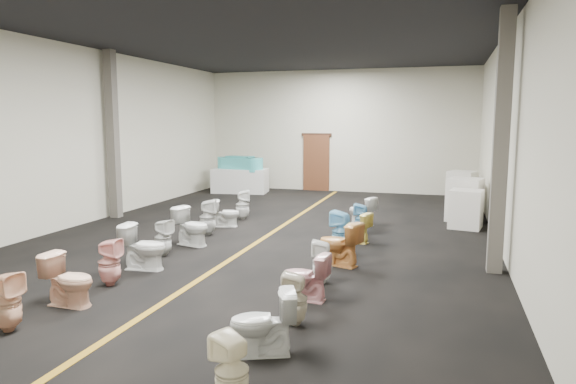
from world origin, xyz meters
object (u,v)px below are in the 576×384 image
(display_table, at_px, (240,181))
(appliance_crate_c, at_px, (463,197))
(toilet_left_8, at_px, (226,213))
(toilet_right_9, at_px, (362,211))
(appliance_crate_b, at_px, (465,200))
(toilet_right_0, at_px, (232,371))
(appliance_crate_d, at_px, (462,188))
(toilet_right_4, at_px, (322,262))
(toilet_left_9, at_px, (243,205))
(toilet_left_3, at_px, (109,262))
(toilet_left_5, at_px, (163,238))
(appliance_crate_a, at_px, (466,209))
(toilet_right_6, at_px, (341,232))
(toilet_left_2, at_px, (69,280))
(toilet_right_8, at_px, (361,219))
(bathtub, at_px, (240,164))
(toilet_left_4, at_px, (144,247))
(toilet_right_1, at_px, (263,323))
(toilet_right_7, at_px, (356,227))
(toilet_left_1, at_px, (7,302))
(toilet_left_7, at_px, (208,217))
(toilet_right_2, at_px, (295,299))
(toilet_right_3, at_px, (305,277))
(toilet_right_5, at_px, (339,244))
(toilet_left_6, at_px, (192,226))

(display_table, bearing_deg, appliance_crate_c, -16.10)
(toilet_left_8, distance_m, toilet_right_9, 3.44)
(appliance_crate_b, bearing_deg, toilet_right_0, -103.14)
(appliance_crate_d, bearing_deg, toilet_right_4, -105.27)
(appliance_crate_c, bearing_deg, toilet_left_9, -155.02)
(toilet_left_3, xyz_separation_m, toilet_left_5, (-0.14, 1.88, -0.02))
(appliance_crate_d, xyz_separation_m, toilet_right_4, (-2.40, -8.78, -0.19))
(appliance_crate_a, height_order, toilet_left_5, appliance_crate_a)
(appliance_crate_b, bearing_deg, toilet_left_8, -156.11)
(appliance_crate_a, height_order, toilet_right_6, appliance_crate_a)
(toilet_left_2, xyz_separation_m, toilet_right_8, (3.26, 5.94, -0.02))
(appliance_crate_b, height_order, toilet_right_8, appliance_crate_b)
(bathtub, bearing_deg, toilet_left_2, -69.56)
(toilet_left_3, distance_m, toilet_left_4, 0.97)
(toilet_left_5, bearing_deg, toilet_left_8, 11.56)
(toilet_right_1, relative_size, toilet_right_4, 1.06)
(display_table, relative_size, toilet_right_7, 2.95)
(toilet_left_3, relative_size, toilet_left_5, 1.06)
(toilet_left_1, height_order, toilet_left_9, toilet_left_9)
(toilet_left_7, relative_size, toilet_right_2, 1.20)
(display_table, distance_m, toilet_left_7, 7.16)
(bathtub, bearing_deg, toilet_right_1, -56.58)
(toilet_left_2, xyz_separation_m, toilet_left_5, (-0.15, 2.82, -0.02))
(toilet_left_4, bearing_deg, toilet_right_9, -36.67)
(appliance_crate_a, height_order, toilet_right_3, appliance_crate_a)
(toilet_left_2, height_order, toilet_left_7, toilet_left_7)
(toilet_left_7, distance_m, toilet_right_5, 3.76)
(toilet_left_7, height_order, toilet_left_9, toilet_left_7)
(toilet_left_6, relative_size, toilet_right_8, 1.14)
(toilet_right_4, bearing_deg, bathtub, -158.26)
(toilet_left_5, distance_m, toilet_right_1, 4.82)
(toilet_right_1, bearing_deg, toilet_right_8, 156.70)
(toilet_left_9, distance_m, toilet_right_6, 4.15)
(toilet_left_1, distance_m, toilet_right_9, 8.60)
(bathtub, height_order, toilet_right_8, bathtub)
(toilet_left_2, bearing_deg, toilet_right_8, -27.91)
(toilet_right_8, bearing_deg, toilet_left_8, -84.09)
(toilet_left_3, xyz_separation_m, toilet_right_0, (3.28, -2.70, -0.03))
(bathtub, xyz_separation_m, appliance_crate_b, (7.75, -3.31, -0.50))
(toilet_right_4, height_order, toilet_right_7, toilet_right_4)
(toilet_right_9, bearing_deg, toilet_right_3, 23.69)
(appliance_crate_a, bearing_deg, appliance_crate_c, 90.00)
(toilet_left_4, height_order, toilet_left_9, toilet_left_4)
(toilet_right_2, bearing_deg, toilet_right_7, 175.65)
(toilet_right_7, bearing_deg, toilet_left_2, -13.62)
(toilet_right_9, bearing_deg, toilet_right_0, 24.08)
(toilet_right_6, height_order, toilet_right_9, toilet_right_6)
(toilet_right_4, bearing_deg, toilet_left_1, -55.02)
(toilet_right_1, relative_size, toilet_right_6, 0.89)
(toilet_left_6, bearing_deg, toilet_right_5, -86.50)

